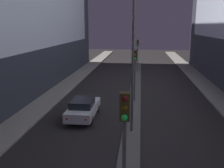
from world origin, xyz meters
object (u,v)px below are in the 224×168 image
(traffic_light_far, at_px, (138,48))
(street_lamp, at_px, (133,44))
(traffic_light_mid, at_px, (135,64))
(car_left_lane, at_px, (83,108))
(traffic_light_near, at_px, (124,129))

(traffic_light_far, distance_m, street_lamp, 21.10)
(traffic_light_far, relative_size, street_lamp, 0.53)
(traffic_light_mid, relative_size, car_left_lane, 1.05)
(street_lamp, distance_m, car_left_lane, 6.30)
(traffic_light_mid, distance_m, car_left_lane, 6.21)
(traffic_light_near, bearing_deg, car_left_lane, 110.73)
(traffic_light_mid, xyz_separation_m, car_left_lane, (-3.55, -4.35, -2.63))
(car_left_lane, bearing_deg, traffic_light_mid, 50.78)
(traffic_light_near, relative_size, traffic_light_far, 1.00)
(traffic_light_near, bearing_deg, street_lamp, 90.00)
(car_left_lane, bearing_deg, traffic_light_far, 79.34)
(traffic_light_mid, bearing_deg, traffic_light_far, 90.00)
(traffic_light_far, xyz_separation_m, car_left_lane, (-3.55, -18.88, -2.63))
(street_lamp, height_order, car_left_lane, street_lamp)
(street_lamp, bearing_deg, traffic_light_far, 90.00)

